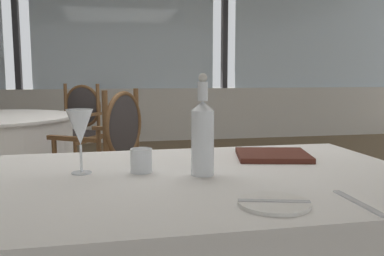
{
  "coord_description": "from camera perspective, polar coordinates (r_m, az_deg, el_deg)",
  "views": [
    {
      "loc": [
        -0.26,
        -2.75,
        1.07
      ],
      "look_at": [
        0.02,
        -1.37,
        0.88
      ],
      "focal_mm": 38.22,
      "sensor_mm": 36.0,
      "label": 1
    }
  ],
  "objects": [
    {
      "name": "wine_glass",
      "position": [
        1.35,
        -15.36,
        -0.02
      ],
      "size": [
        0.09,
        0.09,
        0.21
      ],
      "color": "white",
      "rests_on": "foreground_table"
    },
    {
      "name": "window_wall_far",
      "position": [
        6.6,
        -9.17,
        8.09
      ],
      "size": [
        10.22,
        0.14,
        2.89
      ],
      "color": "silver",
      "rests_on": "ground_plane"
    },
    {
      "name": "dining_chair_1_1",
      "position": [
        4.33,
        -15.91,
        0.51
      ],
      "size": [
        0.65,
        0.63,
        0.98
      ],
      "rotation": [
        0.0,
        0.0,
        10.43
      ],
      "color": "brown",
      "rests_on": "ground_plane"
    },
    {
      "name": "dining_chair_1_0",
      "position": [
        2.86,
        -11.52,
        -2.98
      ],
      "size": [
        0.63,
        0.65,
        0.97
      ],
      "rotation": [
        0.0,
        0.0,
        8.86
      ],
      "color": "brown",
      "rests_on": "ground_plane"
    },
    {
      "name": "menu_book",
      "position": [
        1.61,
        11.18,
        -3.73
      ],
      "size": [
        0.31,
        0.29,
        0.02
      ],
      "primitive_type": "cube",
      "rotation": [
        0.0,
        0.0,
        -0.22
      ],
      "color": "#512319",
      "rests_on": "foreground_table"
    },
    {
      "name": "ground_plane",
      "position": [
        2.96,
        -5.7,
        -13.75
      ],
      "size": [
        13.32,
        13.32,
        0.0
      ],
      "primitive_type": "plane",
      "color": "#756047"
    },
    {
      "name": "side_plate",
      "position": [
        1.04,
        11.35,
        -10.26
      ],
      "size": [
        0.18,
        0.18,
        0.01
      ],
      "primitive_type": "cylinder",
      "color": "white",
      "rests_on": "foreground_table"
    },
    {
      "name": "water_bottle",
      "position": [
        1.29,
        1.49,
        -1.0
      ],
      "size": [
        0.07,
        0.07,
        0.32
      ],
      "color": "white",
      "rests_on": "foreground_table"
    },
    {
      "name": "water_tumbler",
      "position": [
        1.35,
        -7.09,
        -4.52
      ],
      "size": [
        0.07,
        0.07,
        0.08
      ],
      "primitive_type": "cylinder",
      "color": "white",
      "rests_on": "foreground_table"
    },
    {
      "name": "dinner_fork",
      "position": [
        1.11,
        22.15,
        -9.61
      ],
      "size": [
        0.02,
        0.21,
        0.0
      ],
      "primitive_type": "cube",
      "rotation": [
        0.0,
        0.0,
        1.56
      ],
      "color": "silver",
      "rests_on": "foreground_table"
    },
    {
      "name": "butter_knife",
      "position": [
        1.03,
        11.36,
        -9.99
      ],
      "size": [
        0.17,
        0.06,
        0.0
      ],
      "primitive_type": "cube",
      "rotation": [
        0.0,
        0.0,
        -0.27
      ],
      "color": "silver",
      "rests_on": "foreground_table"
    }
  ]
}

